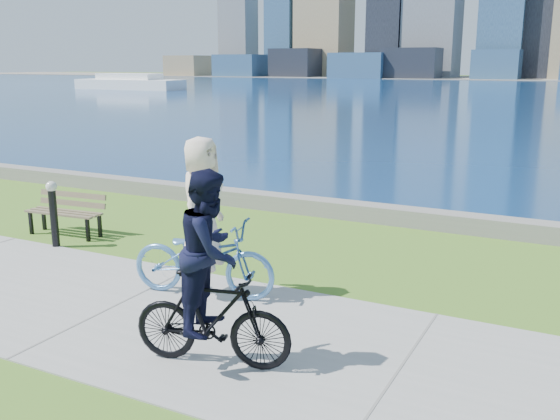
# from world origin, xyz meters

# --- Properties ---
(ground) EXTENTS (320.00, 320.00, 0.00)m
(ground) POSITION_xyz_m (0.00, 0.00, 0.00)
(ground) COLOR #3F691B
(ground) RESTS_ON ground
(concrete_path) EXTENTS (80.00, 3.50, 0.02)m
(concrete_path) POSITION_xyz_m (0.00, 0.00, 0.01)
(concrete_path) COLOR gray
(concrete_path) RESTS_ON ground
(seawall) EXTENTS (90.00, 0.50, 0.35)m
(seawall) POSITION_xyz_m (0.00, 6.20, 0.17)
(seawall) COLOR slate
(seawall) RESTS_ON ground
(bay_water) EXTENTS (320.00, 131.00, 0.01)m
(bay_water) POSITION_xyz_m (0.00, 72.00, 0.00)
(bay_water) COLOR navy
(bay_water) RESTS_ON ground
(ferry_near) EXTENTS (14.11, 4.03, 1.92)m
(ferry_near) POSITION_xyz_m (-46.15, 54.56, 0.80)
(ferry_near) COLOR white
(ferry_near) RESTS_ON ground
(park_bench) EXTENTS (1.60, 0.67, 0.81)m
(park_bench) POSITION_xyz_m (-3.36, 2.49, 0.49)
(park_bench) COLOR black
(park_bench) RESTS_ON ground
(bollard_lamp) EXTENTS (0.20, 0.20, 1.22)m
(bollard_lamp) POSITION_xyz_m (-2.91, 1.74, 0.70)
(bollard_lamp) COLOR black
(bollard_lamp) RESTS_ON ground
(cyclist_woman) EXTENTS (1.15, 2.22, 2.28)m
(cyclist_woman) POSITION_xyz_m (0.86, 0.93, 0.87)
(cyclist_woman) COLOR #4F83C0
(cyclist_woman) RESTS_ON ground
(cyclist_man) EXTENTS (0.90, 1.85, 2.19)m
(cyclist_man) POSITION_xyz_m (2.13, -0.79, 0.94)
(cyclist_man) COLOR black
(cyclist_man) RESTS_ON ground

